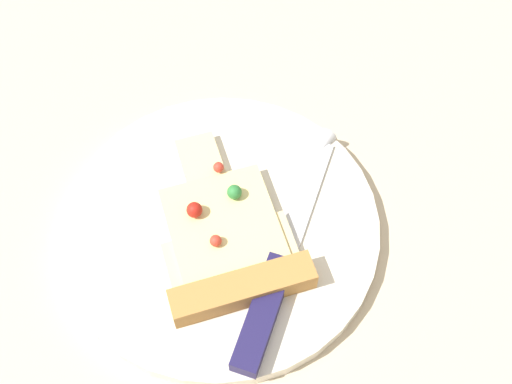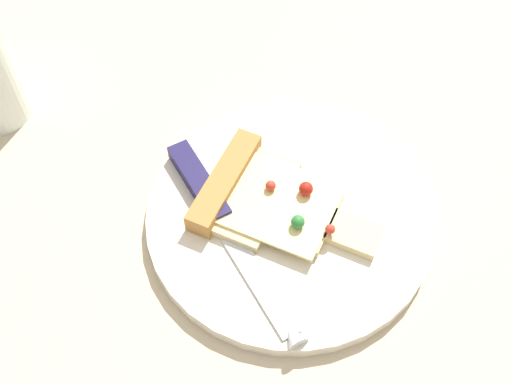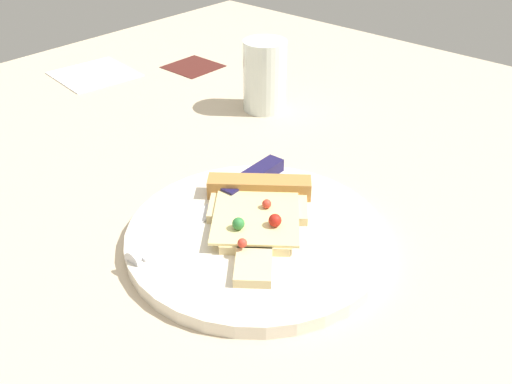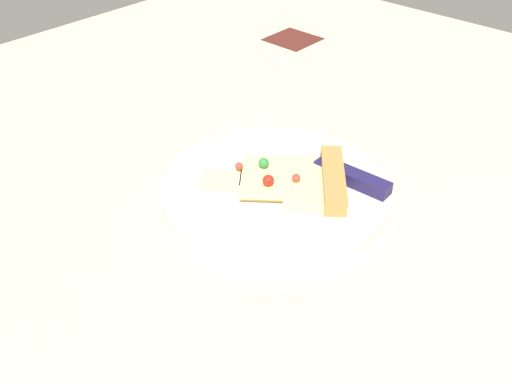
% 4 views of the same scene
% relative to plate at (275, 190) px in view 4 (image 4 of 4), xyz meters
% --- Properties ---
extents(ground_plane, '(1.43, 1.43, 0.03)m').
position_rel_plate_xyz_m(ground_plane, '(0.01, 0.02, -0.02)').
color(ground_plane, '#C6B293').
rests_on(ground_plane, ground).
extents(plate, '(0.28, 0.28, 0.02)m').
position_rel_plate_xyz_m(plate, '(0.00, 0.00, 0.00)').
color(plate, silver).
rests_on(plate, ground_plane).
extents(pizza_slice, '(0.18, 0.17, 0.03)m').
position_rel_plate_xyz_m(pizza_slice, '(0.02, 0.02, 0.02)').
color(pizza_slice, beige).
rests_on(pizza_slice, plate).
extents(knife, '(0.24, 0.03, 0.02)m').
position_rel_plate_xyz_m(knife, '(0.02, 0.06, 0.01)').
color(knife, silver).
rests_on(knife, plate).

